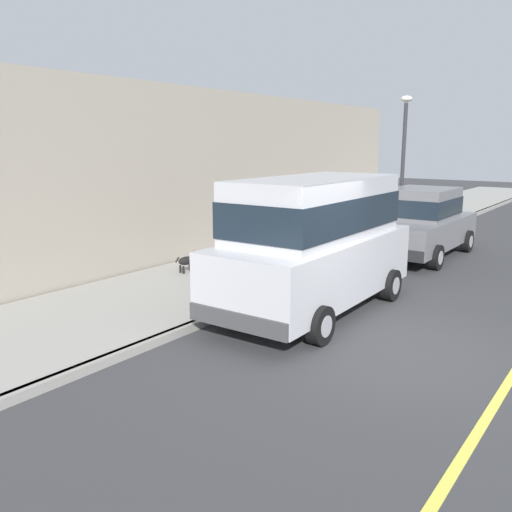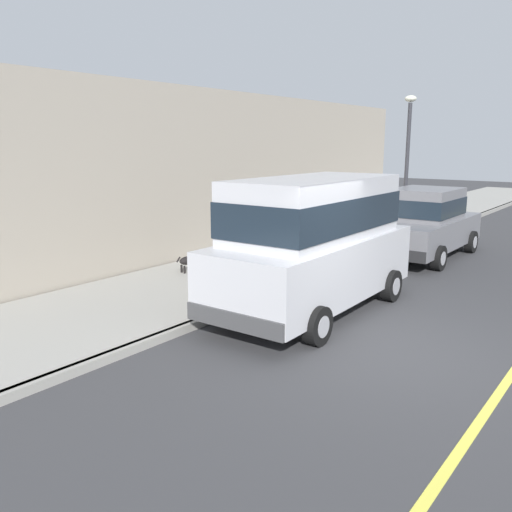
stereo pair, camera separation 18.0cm
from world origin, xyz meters
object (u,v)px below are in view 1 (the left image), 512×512
dog_black (189,260)px  street_lamp (404,150)px  car_grey_sedan (421,222)px  car_silver_van (315,238)px

dog_black → street_lamp: (2.21, 7.50, 2.48)m
car_grey_sedan → street_lamp: 3.01m
car_silver_van → car_grey_sedan: size_ratio=1.07×
car_silver_van → car_grey_sedan: car_silver_van is taller
dog_black → street_lamp: street_lamp is taller
street_lamp → car_silver_van: bearing=-79.6°
car_grey_sedan → dog_black: size_ratio=6.12×
car_silver_van → dog_black: car_silver_van is taller
dog_black → car_silver_van: bearing=-7.0°
dog_black → street_lamp: 8.20m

